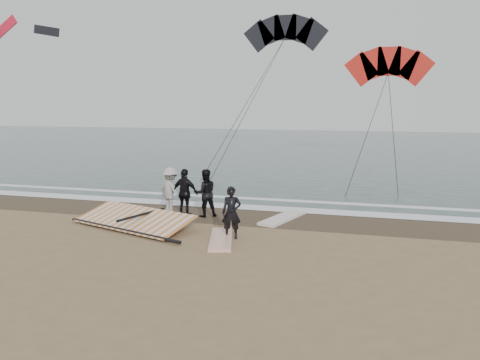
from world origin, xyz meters
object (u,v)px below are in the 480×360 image
object	(u,v)px
sail_rig	(134,220)
board_cream	(283,218)
board_white	(221,239)
man_main	(232,213)

from	to	relation	value
sail_rig	board_cream	bearing A→B (deg)	24.83
board_white	board_cream	distance (m)	3.32
man_main	board_cream	bearing A→B (deg)	57.32
man_main	board_cream	size ratio (longest dim) A/B	0.66
sail_rig	man_main	bearing A→B (deg)	-8.57
board_cream	sail_rig	world-z (taller)	sail_rig
board_white	board_cream	world-z (taller)	board_cream
board_cream	sail_rig	size ratio (longest dim) A/B	0.53
man_main	sail_rig	distance (m)	3.69
man_main	sail_rig	xyz separation A→B (m)	(-3.60, 0.54, -0.61)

